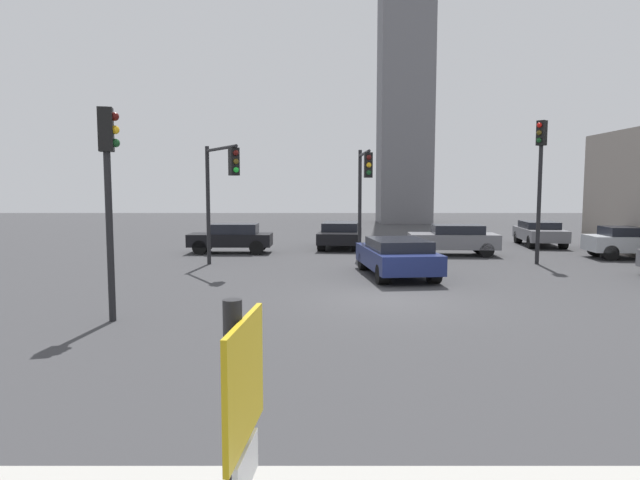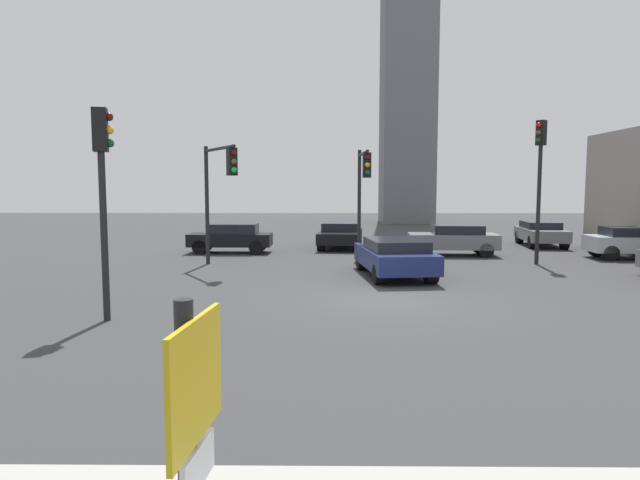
{
  "view_description": "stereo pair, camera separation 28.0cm",
  "coord_description": "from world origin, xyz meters",
  "px_view_note": "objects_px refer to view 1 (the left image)",
  "views": [
    {
      "loc": [
        -1.96,
        -15.16,
        3.14
      ],
      "look_at": [
        -1.89,
        5.01,
        1.21
      ],
      "focal_mm": 30.65,
      "sensor_mm": 36.0,
      "label": 1
    },
    {
      "loc": [
        -1.68,
        -15.16,
        3.14
      ],
      "look_at": [
        -1.89,
        5.01,
        1.21
      ],
      "focal_mm": 30.65,
      "sensor_mm": 36.0,
      "label": 2
    }
  ],
  "objects_px": {
    "traffic_light_3": "(362,180)",
    "car_3": "(229,237)",
    "traffic_light_1": "(106,173)",
    "car_2": "(631,241)",
    "car_0": "(395,256)",
    "traffic_light_0": "(538,166)",
    "car_5": "(537,232)",
    "traffic_light_2": "(218,179)",
    "car_1": "(339,234)",
    "car_4": "(452,239)",
    "direction_sign": "(238,469)"
  },
  "relations": [
    {
      "from": "direction_sign",
      "to": "car_1",
      "type": "height_order",
      "value": "direction_sign"
    },
    {
      "from": "traffic_light_0",
      "to": "traffic_light_3",
      "type": "relative_size",
      "value": 1.21
    },
    {
      "from": "car_5",
      "to": "traffic_light_2",
      "type": "bearing_deg",
      "value": -55.25
    },
    {
      "from": "car_2",
      "to": "car_5",
      "type": "xyz_separation_m",
      "value": [
        -1.99,
        5.4,
        -0.04
      ]
    },
    {
      "from": "car_0",
      "to": "car_3",
      "type": "xyz_separation_m",
      "value": [
        -7.0,
        7.0,
        0.02
      ]
    },
    {
      "from": "traffic_light_1",
      "to": "traffic_light_2",
      "type": "bearing_deg",
      "value": 69.33
    },
    {
      "from": "car_0",
      "to": "car_1",
      "type": "relative_size",
      "value": 1.0
    },
    {
      "from": "traffic_light_2",
      "to": "traffic_light_3",
      "type": "bearing_deg",
      "value": 81.65
    },
    {
      "from": "car_4",
      "to": "car_5",
      "type": "distance_m",
      "value": 7.01
    },
    {
      "from": "traffic_light_1",
      "to": "car_2",
      "type": "xyz_separation_m",
      "value": [
        18.79,
        11.4,
        -2.71
      ]
    },
    {
      "from": "car_0",
      "to": "car_3",
      "type": "bearing_deg",
      "value": 38.52
    },
    {
      "from": "traffic_light_2",
      "to": "car_0",
      "type": "xyz_separation_m",
      "value": [
        6.55,
        -1.86,
        -2.73
      ]
    },
    {
      "from": "traffic_light_3",
      "to": "car_2",
      "type": "bearing_deg",
      "value": 90.6
    },
    {
      "from": "traffic_light_2",
      "to": "car_5",
      "type": "relative_size",
      "value": 1.1
    },
    {
      "from": "car_4",
      "to": "traffic_light_3",
      "type": "bearing_deg",
      "value": 26.69
    },
    {
      "from": "traffic_light_3",
      "to": "car_3",
      "type": "relative_size",
      "value": 1.22
    },
    {
      "from": "traffic_light_1",
      "to": "traffic_light_3",
      "type": "xyz_separation_m",
      "value": [
        6.77,
        10.81,
        -0.02
      ]
    },
    {
      "from": "traffic_light_2",
      "to": "car_1",
      "type": "height_order",
      "value": "traffic_light_2"
    },
    {
      "from": "traffic_light_0",
      "to": "traffic_light_2",
      "type": "xyz_separation_m",
      "value": [
        -12.79,
        -1.29,
        -0.57
      ]
    },
    {
      "from": "traffic_light_0",
      "to": "car_2",
      "type": "xyz_separation_m",
      "value": [
        4.94,
        1.7,
        -3.27
      ]
    },
    {
      "from": "car_2",
      "to": "car_0",
      "type": "bearing_deg",
      "value": -152.03
    },
    {
      "from": "direction_sign",
      "to": "traffic_light_0",
      "type": "height_order",
      "value": "traffic_light_0"
    },
    {
      "from": "car_3",
      "to": "traffic_light_3",
      "type": "bearing_deg",
      "value": 156.63
    },
    {
      "from": "traffic_light_0",
      "to": "traffic_light_1",
      "type": "xyz_separation_m",
      "value": [
        -13.86,
        -9.7,
        -0.56
      ]
    },
    {
      "from": "car_0",
      "to": "car_4",
      "type": "bearing_deg",
      "value": -36.41
    },
    {
      "from": "traffic_light_1",
      "to": "car_5",
      "type": "bearing_deg",
      "value": 31.54
    },
    {
      "from": "car_3",
      "to": "direction_sign",
      "type": "bearing_deg",
      "value": 99.97
    },
    {
      "from": "traffic_light_3",
      "to": "car_5",
      "type": "xyz_separation_m",
      "value": [
        10.03,
        5.99,
        -2.73
      ]
    },
    {
      "from": "traffic_light_0",
      "to": "car_3",
      "type": "relative_size",
      "value": 1.47
    },
    {
      "from": "traffic_light_1",
      "to": "car_5",
      "type": "xyz_separation_m",
      "value": [
        16.81,
        16.8,
        -2.75
      ]
    },
    {
      "from": "traffic_light_0",
      "to": "car_5",
      "type": "bearing_deg",
      "value": -151.58
    },
    {
      "from": "direction_sign",
      "to": "traffic_light_2",
      "type": "relative_size",
      "value": 0.5
    },
    {
      "from": "car_3",
      "to": "car_4",
      "type": "bearing_deg",
      "value": 175.87
    },
    {
      "from": "direction_sign",
      "to": "car_5",
      "type": "xyz_separation_m",
      "value": [
        12.34,
        26.73,
        -0.94
      ]
    },
    {
      "from": "car_0",
      "to": "car_2",
      "type": "xyz_separation_m",
      "value": [
        11.17,
        4.85,
        0.03
      ]
    },
    {
      "from": "traffic_light_0",
      "to": "car_3",
      "type": "distance_m",
      "value": 14.17
    },
    {
      "from": "car_4",
      "to": "car_5",
      "type": "height_order",
      "value": "car_4"
    },
    {
      "from": "car_4",
      "to": "traffic_light_2",
      "type": "bearing_deg",
      "value": 26.54
    },
    {
      "from": "direction_sign",
      "to": "car_1",
      "type": "distance_m",
      "value": 25.9
    },
    {
      "from": "traffic_light_0",
      "to": "car_4",
      "type": "xyz_separation_m",
      "value": [
        -2.71,
        2.97,
        -3.27
      ]
    },
    {
      "from": "traffic_light_0",
      "to": "car_2",
      "type": "height_order",
      "value": "traffic_light_0"
    },
    {
      "from": "direction_sign",
      "to": "car_3",
      "type": "xyz_separation_m",
      "value": [
        -3.85,
        23.48,
        -0.91
      ]
    },
    {
      "from": "traffic_light_3",
      "to": "car_5",
      "type": "height_order",
      "value": "traffic_light_3"
    },
    {
      "from": "car_3",
      "to": "car_0",
      "type": "bearing_deg",
      "value": 135.66
    },
    {
      "from": "traffic_light_2",
      "to": "car_0",
      "type": "relative_size",
      "value": 0.99
    },
    {
      "from": "traffic_light_3",
      "to": "car_1",
      "type": "height_order",
      "value": "traffic_light_3"
    },
    {
      "from": "traffic_light_0",
      "to": "traffic_light_2",
      "type": "bearing_deg",
      "value": -33.24
    },
    {
      "from": "car_1",
      "to": "car_4",
      "type": "bearing_deg",
      "value": 63.97
    },
    {
      "from": "traffic_light_0",
      "to": "car_2",
      "type": "relative_size",
      "value": 1.44
    },
    {
      "from": "direction_sign",
      "to": "traffic_light_0",
      "type": "bearing_deg",
      "value": 69.7
    }
  ]
}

